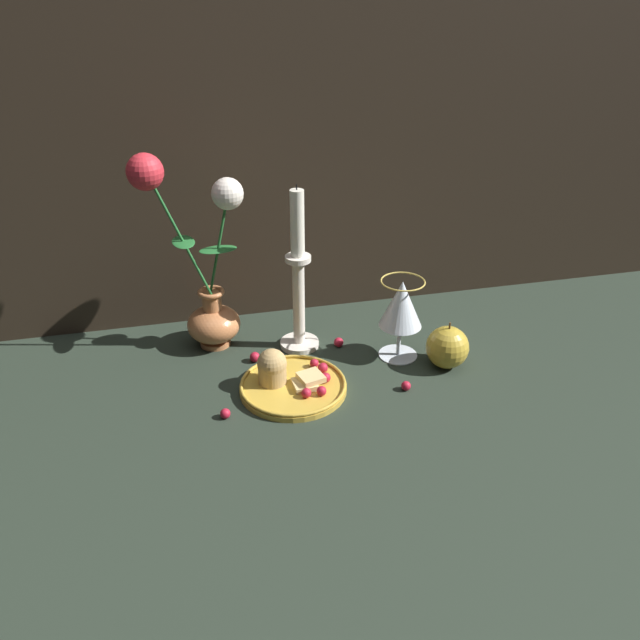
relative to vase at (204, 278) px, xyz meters
The scene contains 11 objects.
ground_plane 0.26m from the vase, 35.47° to the right, with size 2.40×2.40×0.00m, color #232D23.
wall_back 0.50m from the vase, 37.39° to the left, with size 2.40×0.04×1.20m, color #2D2319.
vase is the anchor object (origin of this frame).
plate_with_pastries 0.25m from the vase, 56.26° to the right, with size 0.19×0.19×0.07m.
wine_glass 0.37m from the vase, 19.10° to the right, with size 0.08×0.08×0.16m.
candlestick 0.18m from the vase, 13.99° to the right, with size 0.08×0.08×0.33m.
apple_beside_vase 0.47m from the vase, 22.73° to the right, with size 0.08×0.08×0.09m.
berry_near_plate 0.18m from the vase, 46.25° to the right, with size 0.02×0.02×0.02m, color #AD192D.
berry_front_center 0.42m from the vase, 36.05° to the right, with size 0.02×0.02×0.02m, color #AD192D.
berry_by_glass_stem 0.29m from the vase, 14.63° to the right, with size 0.02×0.02×0.02m, color #AD192D.
berry_under_candlestick 0.28m from the vase, 88.77° to the right, with size 0.02×0.02×0.02m, color #AD192D.
Camera 1 is at (-0.21, -0.96, 0.64)m, focal length 35.00 mm.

